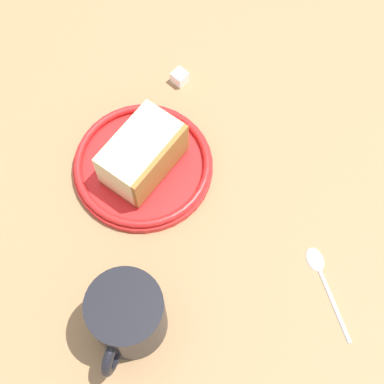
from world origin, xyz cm
name	(u,v)px	position (x,y,z in cm)	size (l,w,h in cm)	color
ground_plane	(196,196)	(0.00, 0.00, -1.91)	(128.66, 128.66, 3.83)	#936D47
small_plate	(143,165)	(-7.26, -0.57, 0.98)	(17.56, 17.56, 1.98)	red
cake_slice	(143,155)	(-6.99, -0.60, 4.12)	(7.58, 10.88, 6.11)	#9E662D
tea_mug	(127,317)	(1.60, -18.19, 4.78)	(8.04, 10.64, 9.37)	black
teaspoon	(322,273)	(17.99, -2.44, 0.35)	(9.29, 9.01, 0.80)	silver
sugar_cube	(180,77)	(-9.64, 13.21, 0.91)	(1.83, 1.83, 1.83)	white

